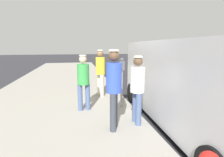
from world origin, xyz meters
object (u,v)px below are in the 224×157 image
Objects in this scene: parking_meter_near at (122,74)px; pedestrian_in_white at (137,86)px; pedestrian_in_yellow at (100,70)px; parked_van at (192,81)px; pedestrian_in_green at (83,79)px; pedestrian_in_blue at (114,84)px.

pedestrian_in_white is at bearing 92.68° from parking_meter_near.
pedestrian_in_yellow reaches higher than pedestrian_in_white.
parked_van is (-1.50, 1.28, -0.03)m from parking_meter_near.
parked_van is at bearing 155.88° from pedestrian_in_green.
pedestrian_in_yellow is 0.33× the size of parked_van.
pedestrian_in_blue is 1.04× the size of pedestrian_in_yellow.
parked_van is at bearing 139.64° from parking_meter_near.
parking_meter_near is 0.94× the size of pedestrian_in_green.
pedestrian_in_green is (0.61, -1.36, -0.12)m from pedestrian_in_blue.
pedestrian_in_yellow is at bearing -52.58° from parked_van.
parking_meter_near is 0.29× the size of parked_van.
pedestrian_in_green is 0.31× the size of parked_van.
parked_van is (-1.44, 0.02, 0.07)m from pedestrian_in_white.
pedestrian_in_green is 2.91m from parked_van.
pedestrian_in_blue reaches higher than pedestrian_in_white.
pedestrian_in_blue is 1.49m from pedestrian_in_green.
pedestrian_in_green is (1.16, 0.09, -0.11)m from parking_meter_near.
parked_van is (-2.66, 1.19, 0.08)m from pedestrian_in_green.
pedestrian_in_yellow is at bearing -70.03° from parking_meter_near.
pedestrian_in_blue is (0.61, 0.19, 0.10)m from pedestrian_in_white.
parked_van is at bearing -175.24° from pedestrian_in_blue.
pedestrian_in_yellow is 3.25m from parked_van.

